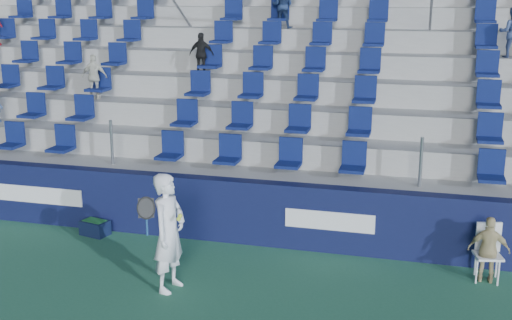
{
  "coord_description": "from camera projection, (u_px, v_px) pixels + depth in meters",
  "views": [
    {
      "loc": [
        3.0,
        -7.71,
        4.53
      ],
      "look_at": [
        0.2,
        2.8,
        1.7
      ],
      "focal_mm": 45.0,
      "sensor_mm": 36.0,
      "label": 1
    }
  ],
  "objects": [
    {
      "name": "line_judge",
      "position": [
        489.0,
        250.0,
        10.27
      ],
      "size": [
        0.66,
        0.29,
        1.1
      ],
      "primitive_type": "imported",
      "rotation": [
        0.0,
        0.0,
        3.1
      ],
      "color": "tan",
      "rests_on": "ground"
    },
    {
      "name": "sponsor_wall",
      "position": [
        251.0,
        212.0,
        11.9
      ],
      "size": [
        24.0,
        0.32,
        1.2
      ],
      "color": "#10153C",
      "rests_on": "ground"
    },
    {
      "name": "tennis_player",
      "position": [
        169.0,
        232.0,
        9.92
      ],
      "size": [
        0.69,
        0.75,
        1.89
      ],
      "color": "white",
      "rests_on": "ground"
    },
    {
      "name": "ball_bin",
      "position": [
        95.0,
        227.0,
        12.39
      ],
      "size": [
        0.59,
        0.45,
        0.29
      ],
      "color": "black",
      "rests_on": "ground"
    },
    {
      "name": "grandstand",
      "position": [
        304.0,
        91.0,
        16.27
      ],
      "size": [
        24.0,
        8.17,
        6.63
      ],
      "color": "#9D9D98",
      "rests_on": "ground"
    },
    {
      "name": "line_judge_chair",
      "position": [
        488.0,
        247.0,
        10.41
      ],
      "size": [
        0.49,
        0.5,
        0.93
      ],
      "color": "white",
      "rests_on": "ground"
    }
  ]
}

